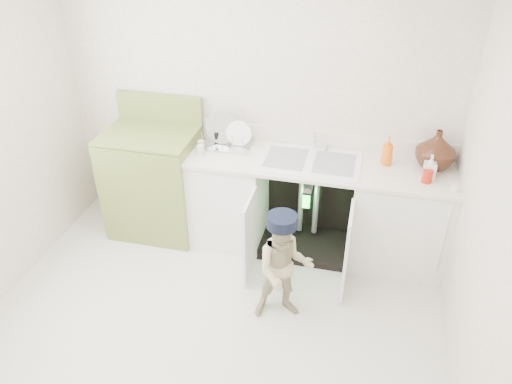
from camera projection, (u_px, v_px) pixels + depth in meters
ground at (209, 330)px, 3.81m from camera, size 3.50×3.50×0.00m
room_shell at (199, 192)px, 3.14m from camera, size 6.00×5.50×1.26m
counter_run at (311, 203)px, 4.43m from camera, size 2.44×1.02×1.23m
avocado_stove at (155, 180)px, 4.67m from camera, size 0.82×0.65×1.27m
repair_worker at (284, 267)px, 3.71m from camera, size 0.53×0.79×0.93m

